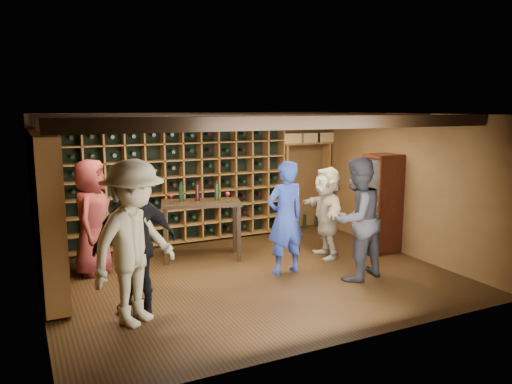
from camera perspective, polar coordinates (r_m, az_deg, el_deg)
name	(u,v)px	position (r m, az deg, el deg)	size (l,w,h in m)	color
ground	(251,276)	(7.90, -0.63, -9.56)	(6.00, 6.00, 0.00)	#311E0D
room_shell	(249,120)	(7.51, -0.83, 8.28)	(6.00, 6.00, 6.00)	brown
wine_rack_back	(173,185)	(9.57, -9.47, 0.80)	(4.65, 0.30, 2.20)	brown
wine_rack_left	(47,210)	(7.72, -22.82, -1.94)	(0.30, 2.65, 2.20)	brown
crate_shelf	(306,156)	(10.70, 5.76, 4.07)	(1.20, 0.32, 2.07)	brown
display_cabinet	(382,205)	(9.28, 14.17, -1.48)	(0.55, 0.50, 1.75)	#37130B
man_blue_shirt	(285,218)	(7.83, 3.38, -2.95)	(0.65, 0.43, 1.79)	navy
man_grey_suit	(357,219)	(7.70, 11.42, -3.04)	(0.91, 0.71, 1.87)	black
guest_red_floral	(92,217)	(8.18, -18.28, -2.77)	(0.89, 0.58, 1.82)	maroon
guest_woman_black	(136,244)	(6.44, -13.61, -5.74)	(1.08, 0.45, 1.84)	black
guest_khaki	(134,243)	(6.15, -13.74, -5.70)	(1.29, 0.74, 2.00)	gray
guest_beige	(327,212)	(8.79, 8.09, -2.30)	(1.47, 0.47, 1.59)	tan
tasting_table	(201,209)	(8.61, -6.31, -1.95)	(1.47, 1.01, 1.29)	black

